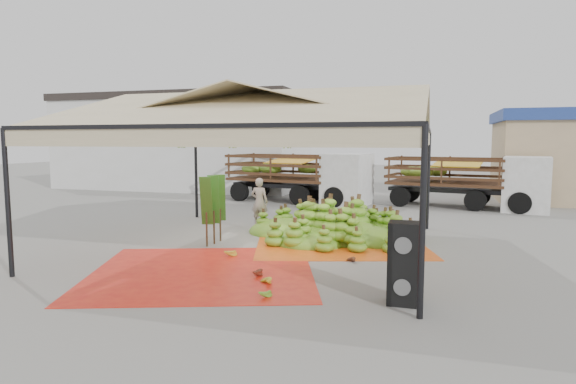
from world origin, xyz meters
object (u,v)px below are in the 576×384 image
(vendor, at_px, (259,202))
(truck_right, at_px, (472,176))
(banana_heap, at_px, (332,218))
(speaker_stack, at_px, (403,263))
(truck_left, at_px, (303,172))

(vendor, distance_m, truck_right, 9.49)
(banana_heap, bearing_deg, speaker_stack, -66.39)
(speaker_stack, distance_m, vendor, 8.04)
(banana_heap, height_order, truck_right, truck_right)
(truck_left, bearing_deg, speaker_stack, -57.39)
(banana_heap, relative_size, vendor, 3.33)
(banana_heap, distance_m, speaker_stack, 5.68)
(vendor, relative_size, truck_right, 0.24)
(vendor, xyz_separation_m, truck_left, (-0.21, 6.30, 0.57))
(speaker_stack, relative_size, vendor, 0.89)
(vendor, distance_m, truck_left, 6.33)
(banana_heap, bearing_deg, truck_right, 61.01)
(banana_heap, height_order, vendor, vendor)
(vendor, xyz_separation_m, truck_right, (6.88, 6.51, 0.53))
(truck_left, relative_size, truck_right, 1.03)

